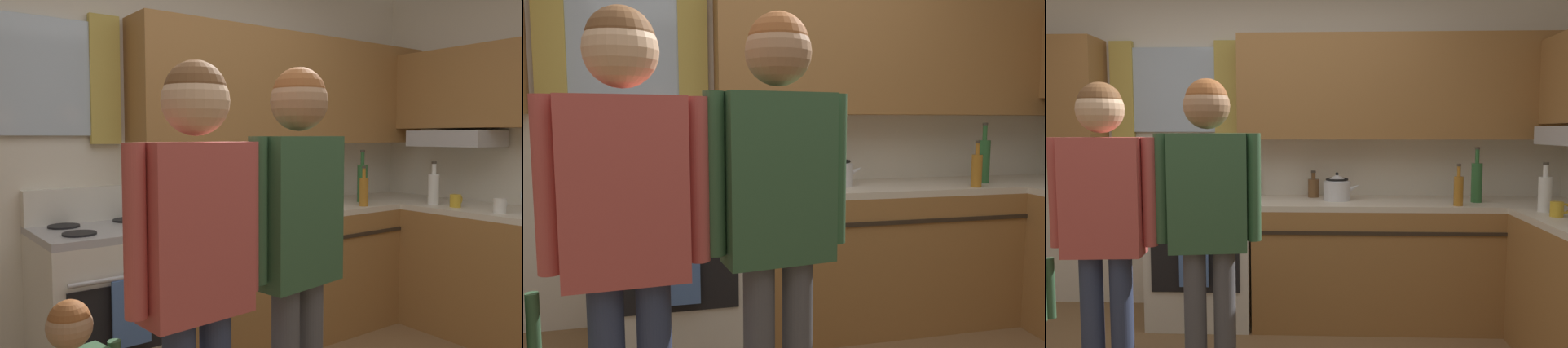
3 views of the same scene
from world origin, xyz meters
The scene contains 9 objects.
back_wall_unit centered at (0.08, 1.81, 1.48)m, with size 4.60×0.42×2.60m.
kitchen_counter_run centered at (1.43, 1.22, 0.45)m, with size 2.34×1.86×0.90m.
stove_oven centered at (-0.43, 1.54, 0.47)m, with size 0.73×0.67×1.10m.
bottle_oil_amber centered at (1.37, 1.31, 1.01)m, with size 0.06×0.06×0.29m.
bottle_wine_green centered at (1.54, 1.48, 1.05)m, with size 0.08×0.08×0.39m.
bottle_squat_brown centered at (0.37, 1.72, 0.98)m, with size 0.08×0.08×0.21m.
stovetop_kettle centered at (0.55, 1.55, 1.00)m, with size 0.27×0.20×0.21m.
adult_holding_child centered at (-0.60, 0.22, 1.03)m, with size 0.51×0.22×1.64m.
adult_in_plaid centered at (-0.10, 0.29, 1.05)m, with size 0.51×0.23×1.66m.
Camera 2 is at (-0.46, -1.32, 1.30)m, focal length 33.49 mm.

